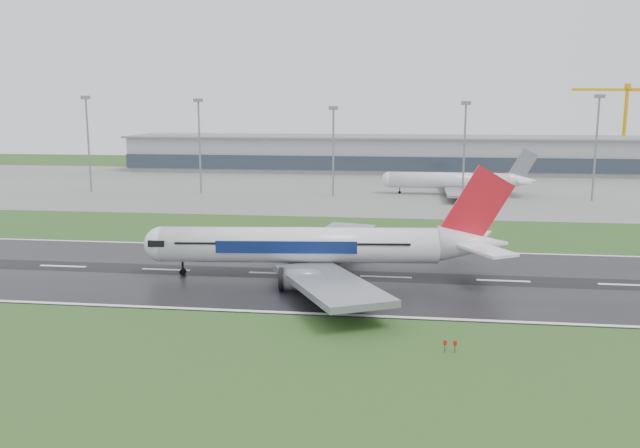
# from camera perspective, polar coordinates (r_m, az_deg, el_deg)

# --- Properties ---
(ground) EXTENTS (520.00, 520.00, 0.00)m
(ground) POSITION_cam_1_polar(r_m,az_deg,el_deg) (115.12, 5.77, -4.65)
(ground) COLOR #24471A
(ground) RESTS_ON ground
(runway) EXTENTS (400.00, 45.00, 0.10)m
(runway) POSITION_cam_1_polar(r_m,az_deg,el_deg) (115.11, 5.77, -4.63)
(runway) COLOR black
(runway) RESTS_ON ground
(apron) EXTENTS (400.00, 130.00, 0.08)m
(apron) POSITION_cam_1_polar(r_m,az_deg,el_deg) (238.04, 6.65, 3.16)
(apron) COLOR slate
(apron) RESTS_ON ground
(terminal) EXTENTS (240.00, 36.00, 15.00)m
(terminal) POSITION_cam_1_polar(r_m,az_deg,el_deg) (297.01, 6.84, 6.03)
(terminal) COLOR gray
(terminal) RESTS_ON ground
(main_airliner) EXTENTS (69.07, 66.38, 18.69)m
(main_airliner) POSITION_cam_1_polar(r_m,az_deg,el_deg) (113.12, 0.43, 0.04)
(main_airliner) COLOR white
(main_airliner) RESTS_ON runway
(parked_airliner) EXTENTS (51.90, 48.39, 15.07)m
(parked_airliner) POSITION_cam_1_polar(r_m,az_deg,el_deg) (222.05, 11.71, 4.46)
(parked_airliner) COLOR silver
(parked_airliner) RESTS_ON apron
(tower_crane) EXTENTS (38.05, 13.98, 39.19)m
(tower_crane) POSITION_cam_1_polar(r_m,az_deg,el_deg) (326.33, 25.02, 7.66)
(tower_crane) COLOR #DE9D05
(tower_crane) RESTS_ON ground
(floodmast_0) EXTENTS (0.64, 0.64, 31.44)m
(floodmast_0) POSITION_cam_1_polar(r_m,az_deg,el_deg) (236.97, -19.54, 6.41)
(floodmast_0) COLOR gray
(floodmast_0) RESTS_ON ground
(floodmast_1) EXTENTS (0.64, 0.64, 30.48)m
(floodmast_1) POSITION_cam_1_polar(r_m,az_deg,el_deg) (222.19, -10.45, 6.48)
(floodmast_1) COLOR gray
(floodmast_1) RESTS_ON ground
(floodmast_2) EXTENTS (0.64, 0.64, 28.01)m
(floodmast_2) POSITION_cam_1_polar(r_m,az_deg,el_deg) (212.98, 1.16, 6.15)
(floodmast_2) COLOR gray
(floodmast_2) RESTS_ON ground
(floodmast_3) EXTENTS (0.64, 0.64, 29.56)m
(floodmast_3) POSITION_cam_1_polar(r_m,az_deg,el_deg) (212.52, 12.47, 6.11)
(floodmast_3) COLOR gray
(floodmast_3) RESTS_ON ground
(floodmast_4) EXTENTS (0.64, 0.64, 31.58)m
(floodmast_4) POSITION_cam_1_polar(r_m,az_deg,el_deg) (219.56, 22.91, 5.94)
(floodmast_4) COLOR gray
(floodmast_4) RESTS_ON ground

